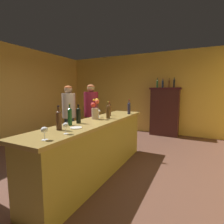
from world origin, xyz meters
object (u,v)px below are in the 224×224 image
at_px(wine_bottle_chardonnay, 108,111).
at_px(display_bottle_midright, 174,83).
at_px(wine_glass_front, 99,112).
at_px(display_bottle_left, 157,84).
at_px(wine_glass_rear, 66,126).
at_px(display_bottle_midleft, 163,83).
at_px(cheese_plate, 76,128).
at_px(wine_bottle_rose, 70,116).
at_px(wine_bottle_malbec, 110,110).
at_px(bar_counter, 97,147).
at_px(display_cabinet, 165,111).
at_px(wine_bottle_riesling, 78,115).
at_px(wine_glass_mid, 44,130).
at_px(display_bottle_center, 169,83).
at_px(flower_arrangement, 95,110).
at_px(patron_by_cabinet, 91,114).
at_px(wine_bottle_syrah, 59,119).
at_px(wine_bottle_pinot, 129,108).
at_px(patron_tall, 69,115).

height_order(wine_bottle_chardonnay, display_bottle_midright, display_bottle_midright).
bearing_deg(wine_glass_front, display_bottle_left, 81.14).
bearing_deg(wine_glass_rear, display_bottle_midleft, 85.60).
bearing_deg(cheese_plate, wine_bottle_rose, 150.11).
relative_size(wine_bottle_malbec, display_bottle_midleft, 0.97).
relative_size(bar_counter, display_cabinet, 1.89).
height_order(wine_bottle_riesling, display_bottle_midright, display_bottle_midright).
distance_m(wine_glass_mid, display_bottle_midleft, 4.80).
relative_size(wine_bottle_malbec, wine_glass_rear, 2.10).
height_order(wine_bottle_chardonnay, wine_bottle_malbec, wine_bottle_chardonnay).
relative_size(display_cabinet, display_bottle_center, 4.98).
distance_m(wine_bottle_chardonnay, display_bottle_center, 3.26).
relative_size(flower_arrangement, patron_by_cabinet, 0.23).
bearing_deg(bar_counter, wine_bottle_syrah, -93.93).
distance_m(wine_bottle_malbec, display_bottle_midleft, 2.94).
distance_m(wine_glass_rear, flower_arrangement, 1.17).
bearing_deg(patron_by_cabinet, cheese_plate, 10.37).
xyz_separation_m(wine_bottle_syrah, display_bottle_midright, (0.94, 4.30, 0.64)).
relative_size(bar_counter, display_bottle_midright, 9.05).
height_order(wine_bottle_syrah, wine_glass_rear, wine_bottle_syrah).
distance_m(wine_bottle_rose, display_bottle_left, 4.07).
xyz_separation_m(wine_bottle_pinot, wine_glass_rear, (-0.04, -2.05, -0.04)).
bearing_deg(display_bottle_midright, wine_bottle_malbec, -108.44).
bearing_deg(wine_bottle_syrah, display_bottle_left, 84.82).
distance_m(wine_bottle_pinot, flower_arrangement, 0.98).
distance_m(display_bottle_midleft, patron_tall, 3.31).
xyz_separation_m(display_cabinet, wine_glass_front, (-0.76, -3.10, 0.26)).
bearing_deg(bar_counter, cheese_plate, -83.54).
height_order(wine_bottle_chardonnay, wine_glass_mid, wine_bottle_chardonnay).
relative_size(display_cabinet, display_bottle_midright, 4.80).
height_order(wine_bottle_pinot, display_bottle_midleft, display_bottle_midleft).
height_order(display_bottle_center, patron_by_cabinet, display_bottle_center).
xyz_separation_m(bar_counter, wine_glass_rear, (0.17, -1.00, 0.60)).
bearing_deg(wine_bottle_pinot, cheese_plate, -94.59).
xyz_separation_m(wine_glass_front, cheese_plate, (0.23, -1.02, -0.11)).
bearing_deg(wine_glass_rear, display_bottle_left, 87.96).
height_order(display_bottle_midleft, patron_tall, display_bottle_midleft).
height_order(display_bottle_center, patron_tall, display_bottle_center).
distance_m(patron_by_cabinet, patron_tall, 0.57).
bearing_deg(patron_tall, wine_bottle_chardonnay, 4.67).
bearing_deg(display_bottle_midleft, wine_glass_front, -102.14).
bearing_deg(display_bottle_center, wine_bottle_syrah, -100.24).
relative_size(wine_bottle_pinot, display_bottle_midright, 0.98).
bearing_deg(wine_bottle_malbec, patron_by_cabinet, 147.82).
height_order(bar_counter, wine_glass_mid, wine_glass_mid).
distance_m(wine_bottle_pinot, wine_glass_mid, 2.36).
bearing_deg(wine_bottle_syrah, wine_bottle_riesling, 97.02).
xyz_separation_m(wine_glass_mid, display_bottle_left, (0.18, 4.74, 0.66)).
bearing_deg(wine_bottle_rose, patron_by_cabinet, 113.18).
xyz_separation_m(wine_bottle_syrah, wine_bottle_rose, (-0.07, 0.31, -0.00)).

